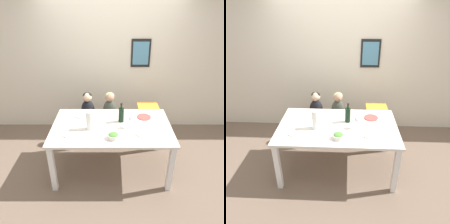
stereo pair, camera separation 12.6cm
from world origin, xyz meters
TOP-DOWN VIEW (x-y plane):
  - ground_plane at (0.00, 0.00)m, footprint 14.00×14.00m
  - wall_back at (0.00, 1.32)m, footprint 10.00×0.09m
  - dining_table at (0.00, 0.00)m, footprint 1.70×1.03m
  - chair_far_left at (-0.42, 0.76)m, footprint 0.43×0.36m
  - chair_far_center at (-0.03, 0.76)m, footprint 0.43×0.36m
  - chair_right_highchair at (0.64, 0.76)m, footprint 0.36×0.31m
  - person_child_left at (-0.42, 0.76)m, footprint 0.23×0.19m
  - person_child_center at (-0.03, 0.76)m, footprint 0.23×0.19m
  - wine_bottle at (0.14, 0.12)m, footprint 0.08×0.08m
  - paper_towel_roll at (-0.30, -0.08)m, footprint 0.10×0.10m
  - wine_glass_near at (0.27, -0.05)m, footprint 0.07×0.07m
  - salad_bowl_large at (0.02, -0.32)m, footprint 0.15×0.15m
  - dinner_plate_front_left at (-0.56, -0.22)m, footprint 0.21×0.21m
  - dinner_plate_back_left at (-0.46, 0.29)m, footprint 0.21×0.21m
  - dinner_plate_back_right at (0.50, 0.24)m, footprint 0.21×0.21m
  - dinner_plate_front_right at (0.43, -0.21)m, footprint 0.21×0.21m

SIDE VIEW (x-z plane):
  - ground_plane at x=0.00m, z-range 0.00..0.00m
  - chair_far_left at x=-0.42m, z-range 0.16..0.62m
  - chair_far_center at x=-0.03m, z-range 0.16..0.62m
  - chair_right_highchair at x=0.64m, z-range 0.19..0.90m
  - dining_table at x=0.00m, z-range 0.29..1.07m
  - person_child_left at x=-0.42m, z-range 0.47..0.96m
  - person_child_center at x=-0.03m, z-range 0.47..0.96m
  - dinner_plate_front_left at x=-0.56m, z-range 0.77..0.78m
  - dinner_plate_back_left at x=-0.46m, z-range 0.77..0.78m
  - dinner_plate_back_right at x=0.50m, z-range 0.77..0.78m
  - dinner_plate_front_right at x=0.43m, z-range 0.77..0.78m
  - salad_bowl_large at x=0.02m, z-range 0.77..0.85m
  - wine_bottle at x=0.14m, z-range 0.74..1.03m
  - wine_glass_near at x=0.27m, z-range 0.81..0.99m
  - paper_towel_roll at x=-0.30m, z-range 0.77..1.04m
  - wall_back at x=0.00m, z-range 0.00..2.70m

